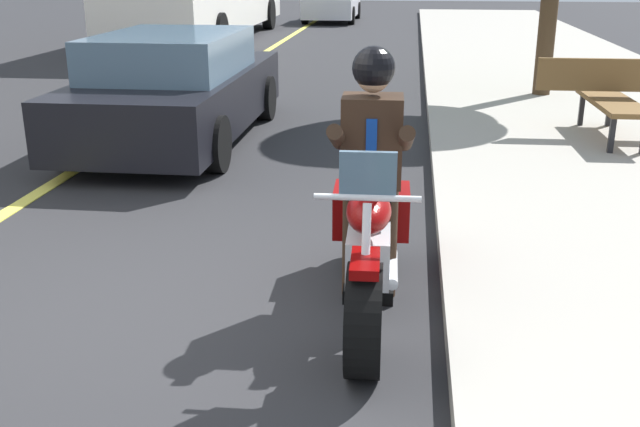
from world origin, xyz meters
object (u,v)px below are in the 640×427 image
object	(u,v)px
motorcycle_main	(369,246)
car_dark	(177,89)
rider_main	(372,154)
bench_sidewalk	(612,92)
car_silver	(332,3)

from	to	relation	value
motorcycle_main	car_dark	bearing A→B (deg)	-149.22
motorcycle_main	rider_main	size ratio (longest dim) A/B	1.27
rider_main	bench_sidewalk	size ratio (longest dim) A/B	0.96
motorcycle_main	rider_main	distance (m)	0.61
motorcycle_main	car_silver	bearing A→B (deg)	-173.39
motorcycle_main	bench_sidewalk	world-z (taller)	motorcycle_main
bench_sidewalk	rider_main	bearing A→B (deg)	-30.08
car_silver	car_dark	xyz separation A→B (m)	(19.84, 0.09, 0.00)
motorcycle_main	car_dark	xyz separation A→B (m)	(-4.59, -2.74, 0.24)
rider_main	bench_sidewalk	world-z (taller)	rider_main
car_dark	motorcycle_main	bearing A→B (deg)	30.78
car_dark	bench_sidewalk	distance (m)	5.45
car_silver	rider_main	bearing A→B (deg)	6.64
car_silver	bench_sidewalk	bearing A→B (deg)	15.80
car_dark	bench_sidewalk	world-z (taller)	car_dark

